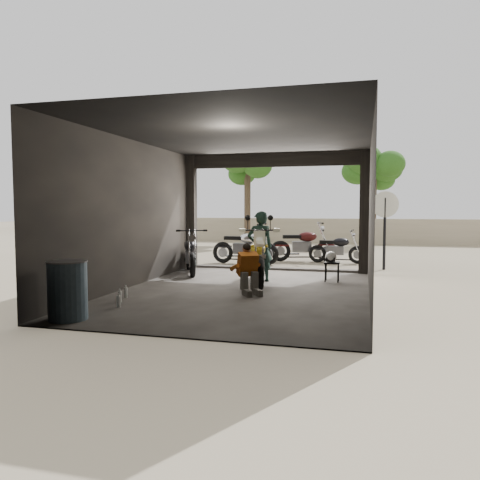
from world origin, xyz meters
The scene contains 16 objects.
ground centered at (0.00, 0.00, 0.00)m, with size 80.00×80.00×0.00m, color #7A6D56.
garage centered at (0.00, 0.55, 1.28)m, with size 7.00×7.13×3.20m.
boundary_wall centered at (0.00, 14.00, 0.60)m, with size 18.00×0.30×1.20m, color gray.
tree_left centered at (-3.00, 12.50, 3.99)m, with size 2.20×2.20×5.60m.
tree_right centered at (2.80, 14.00, 3.56)m, with size 2.20×2.20×5.00m.
main_bike centered at (0.08, 1.00, 0.65)m, with size 0.81×1.96×1.31m, color #E9E7C5, non-canonical shape.
left_bike centered at (-2.00, 2.27, 0.59)m, with size 0.72×1.75×1.19m, color black, non-canonical shape.
outside_bike_a centered at (-1.14, 4.68, 0.63)m, with size 0.77×1.86×1.26m, color black, non-canonical shape.
outside_bike_b centered at (0.50, 5.87, 0.63)m, with size 0.77×1.87×1.27m, color #3E0F0F, non-canonical shape.
outside_bike_c centered at (1.59, 5.65, 0.52)m, with size 0.64×1.55×1.05m, color black, non-canonical shape.
rider centered at (0.06, 1.38, 0.83)m, with size 0.60×0.40×1.65m, color black.
mechanic centered at (0.21, -0.27, 0.49)m, with size 0.50×0.68×0.99m, color #C3631A, non-canonical shape.
stool centered at (1.68, 1.80, 0.40)m, with size 0.34×0.34×0.48m.
helmet centered at (1.65, 1.77, 0.60)m, with size 0.26×0.27×0.25m, color white.
oil_drum centered at (-2.00, -3.00, 0.46)m, with size 0.59×0.59×0.92m, color #3A5162.
sign_post centered at (2.94, 4.40, 1.46)m, with size 0.73×0.08×2.19m.
Camera 1 is at (2.37, -9.17, 1.74)m, focal length 35.00 mm.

